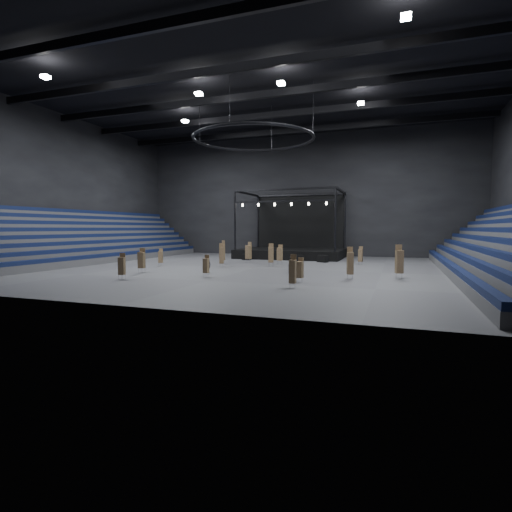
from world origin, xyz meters
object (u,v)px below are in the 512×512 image
(crew_member, at_px, (292,265))
(chair_stack_11, at_px, (222,252))
(stage, at_px, (293,247))
(chair_stack_0, at_px, (360,255))
(chair_stack_3, at_px, (222,255))
(chair_stack_5, at_px, (350,263))
(chair_stack_9, at_px, (399,261))
(chair_stack_13, at_px, (161,257))
(chair_stack_4, at_px, (206,265))
(chair_stack_10, at_px, (248,252))
(flight_case_left, at_px, (247,257))
(chair_stack_6, at_px, (293,271))
(chair_stack_8, at_px, (122,266))
(flight_case_right, at_px, (323,259))
(chair_stack_2, at_px, (142,260))
(chair_stack_12, at_px, (280,254))
(flight_case_mid, at_px, (298,258))
(chair_stack_1, at_px, (300,269))
(chair_stack_7, at_px, (271,254))
(man_center, at_px, (208,264))

(crew_member, bearing_deg, chair_stack_11, 66.07)
(chair_stack_11, bearing_deg, stage, 90.80)
(chair_stack_0, relative_size, chair_stack_3, 0.82)
(chair_stack_3, distance_m, crew_member, 8.86)
(chair_stack_5, height_order, chair_stack_9, chair_stack_9)
(chair_stack_13, bearing_deg, chair_stack_4, -54.51)
(chair_stack_5, bearing_deg, chair_stack_10, 121.83)
(flight_case_left, distance_m, chair_stack_6, 24.47)
(flight_case_left, height_order, chair_stack_0, chair_stack_0)
(chair_stack_8, distance_m, chair_stack_9, 22.26)
(flight_case_right, bearing_deg, chair_stack_2, -128.90)
(flight_case_left, height_order, flight_case_right, flight_case_right)
(chair_stack_10, bearing_deg, stage, 98.65)
(chair_stack_13, bearing_deg, chair_stack_5, -28.82)
(chair_stack_6, bearing_deg, chair_stack_5, 65.64)
(chair_stack_10, bearing_deg, chair_stack_12, 11.25)
(flight_case_left, xyz_separation_m, flight_case_mid, (6.83, -0.01, 0.03))
(chair_stack_8, relative_size, chair_stack_12, 0.94)
(chair_stack_0, bearing_deg, flight_case_right, 165.13)
(chair_stack_6, height_order, chair_stack_12, chair_stack_6)
(flight_case_mid, relative_size, chair_stack_1, 0.63)
(chair_stack_2, relative_size, chair_stack_3, 0.90)
(chair_stack_5, distance_m, chair_stack_9, 4.07)
(chair_stack_1, bearing_deg, chair_stack_7, 127.17)
(flight_case_mid, distance_m, chair_stack_10, 6.38)
(flight_case_mid, bearing_deg, chair_stack_6, -77.44)
(flight_case_mid, distance_m, chair_stack_13, 16.58)
(flight_case_left, distance_m, chair_stack_3, 9.72)
(chair_stack_9, distance_m, chair_stack_13, 24.43)
(chair_stack_7, xyz_separation_m, chair_stack_12, (0.20, 2.68, -0.09))
(flight_case_right, xyz_separation_m, chair_stack_6, (1.79, -21.34, 0.76))
(chair_stack_1, distance_m, chair_stack_9, 8.59)
(chair_stack_13, bearing_deg, chair_stack_0, 6.83)
(flight_case_right, height_order, chair_stack_5, chair_stack_5)
(chair_stack_0, height_order, chair_stack_11, chair_stack_11)
(flight_case_left, bearing_deg, chair_stack_1, -58.36)
(flight_case_left, bearing_deg, chair_stack_10, -65.54)
(chair_stack_7, relative_size, chair_stack_10, 1.00)
(chair_stack_1, distance_m, man_center, 10.25)
(chair_stack_11, bearing_deg, chair_stack_7, 11.98)
(flight_case_left, relative_size, man_center, 0.70)
(chair_stack_12, bearing_deg, flight_case_mid, 82.36)
(chair_stack_12, relative_size, man_center, 1.40)
(chair_stack_11, relative_size, man_center, 1.68)
(flight_case_right, bearing_deg, flight_case_left, 179.01)
(chair_stack_13, bearing_deg, chair_stack_1, -40.69)
(flight_case_right, bearing_deg, man_center, -118.49)
(crew_member, bearing_deg, chair_stack_8, 137.12)
(flight_case_mid, distance_m, crew_member, 12.82)
(flight_case_mid, xyz_separation_m, chair_stack_13, (-12.65, -10.69, 0.61))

